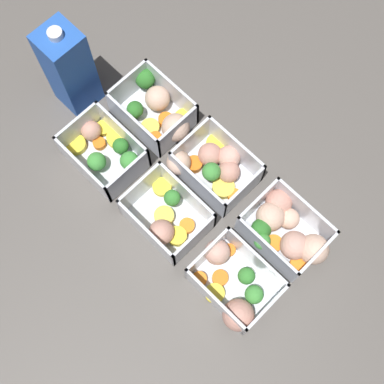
{
  "coord_description": "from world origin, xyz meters",
  "views": [
    {
      "loc": [
        -0.21,
        0.21,
        0.9
      ],
      "look_at": [
        0.0,
        0.0,
        0.02
      ],
      "focal_mm": 50.0,
      "sensor_mm": 36.0,
      "label": 1
    }
  ],
  "objects_px": {
    "container_far_center": "(167,218)",
    "juice_carton": "(69,69)",
    "container_near_left": "(286,230)",
    "container_near_center": "(213,165)",
    "container_far_right": "(105,150)",
    "container_near_right": "(158,110)",
    "container_far_left": "(234,286)"
  },
  "relations": [
    {
      "from": "container_near_right",
      "to": "container_far_right",
      "type": "xyz_separation_m",
      "value": [
        0.01,
        0.12,
        -0.0
      ]
    },
    {
      "from": "container_near_left",
      "to": "juice_carton",
      "type": "bearing_deg",
      "value": 9.0
    },
    {
      "from": "container_far_left",
      "to": "container_near_right",
      "type": "bearing_deg",
      "value": -22.96
    },
    {
      "from": "container_far_left",
      "to": "container_far_center",
      "type": "xyz_separation_m",
      "value": [
        0.16,
        -0.0,
        -0.0
      ]
    },
    {
      "from": "container_near_center",
      "to": "container_far_right",
      "type": "bearing_deg",
      "value": 36.46
    },
    {
      "from": "container_near_right",
      "to": "container_far_center",
      "type": "relative_size",
      "value": 1.18
    },
    {
      "from": "container_near_left",
      "to": "container_near_center",
      "type": "relative_size",
      "value": 0.99
    },
    {
      "from": "container_near_right",
      "to": "container_far_left",
      "type": "relative_size",
      "value": 1.02
    },
    {
      "from": "container_near_left",
      "to": "container_far_left",
      "type": "height_order",
      "value": "same"
    },
    {
      "from": "container_far_left",
      "to": "container_far_right",
      "type": "height_order",
      "value": "same"
    },
    {
      "from": "container_near_center",
      "to": "container_far_right",
      "type": "xyz_separation_m",
      "value": [
        0.16,
        0.11,
        -0.0
      ]
    },
    {
      "from": "container_near_center",
      "to": "container_far_left",
      "type": "bearing_deg",
      "value": 143.41
    },
    {
      "from": "container_far_center",
      "to": "juice_carton",
      "type": "xyz_separation_m",
      "value": [
        0.29,
        -0.05,
        0.07
      ]
    },
    {
      "from": "container_far_right",
      "to": "container_near_center",
      "type": "bearing_deg",
      "value": -143.54
    },
    {
      "from": "container_far_right",
      "to": "juice_carton",
      "type": "xyz_separation_m",
      "value": [
        0.12,
        -0.05,
        0.07
      ]
    },
    {
      "from": "container_near_right",
      "to": "container_far_left",
      "type": "xyz_separation_m",
      "value": [
        -0.32,
        0.13,
        -0.0
      ]
    },
    {
      "from": "container_far_left",
      "to": "juice_carton",
      "type": "relative_size",
      "value": 0.79
    },
    {
      "from": "container_near_right",
      "to": "container_near_left",
      "type": "bearing_deg",
      "value": 179.29
    },
    {
      "from": "juice_carton",
      "to": "container_near_left",
      "type": "bearing_deg",
      "value": -171.0
    },
    {
      "from": "container_near_left",
      "to": "container_far_right",
      "type": "height_order",
      "value": "same"
    },
    {
      "from": "container_near_center",
      "to": "juice_carton",
      "type": "xyz_separation_m",
      "value": [
        0.28,
        0.07,
        0.07
      ]
    },
    {
      "from": "container_far_left",
      "to": "juice_carton",
      "type": "xyz_separation_m",
      "value": [
        0.45,
        -0.06,
        0.07
      ]
    },
    {
      "from": "container_near_left",
      "to": "container_far_center",
      "type": "distance_m",
      "value": 0.2
    },
    {
      "from": "container_near_right",
      "to": "container_far_right",
      "type": "relative_size",
      "value": 1.09
    },
    {
      "from": "container_near_left",
      "to": "container_far_right",
      "type": "xyz_separation_m",
      "value": [
        0.33,
        0.12,
        -0.0
      ]
    },
    {
      "from": "container_near_left",
      "to": "container_far_left",
      "type": "bearing_deg",
      "value": 90.79
    },
    {
      "from": "container_far_left",
      "to": "juice_carton",
      "type": "distance_m",
      "value": 0.46
    },
    {
      "from": "container_near_left",
      "to": "container_far_left",
      "type": "distance_m",
      "value": 0.13
    },
    {
      "from": "container_near_center",
      "to": "container_far_center",
      "type": "relative_size",
      "value": 1.14
    },
    {
      "from": "container_near_left",
      "to": "juice_carton",
      "type": "height_order",
      "value": "juice_carton"
    },
    {
      "from": "container_far_right",
      "to": "container_near_left",
      "type": "bearing_deg",
      "value": -160.2
    },
    {
      "from": "container_far_left",
      "to": "container_far_center",
      "type": "distance_m",
      "value": 0.16
    }
  ]
}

